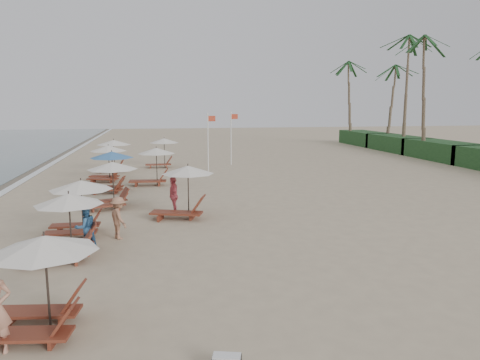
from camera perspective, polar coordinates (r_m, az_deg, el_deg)
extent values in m
plane|color=tan|center=(14.88, 1.13, -9.35)|extent=(160.00, 160.00, 0.00)
cube|color=#193D1C|center=(43.78, 24.05, 3.41)|extent=(3.20, 8.00, 1.60)
cube|color=#193D1C|center=(50.09, 19.18, 4.37)|extent=(3.20, 8.00, 1.60)
cube|color=#193D1C|center=(56.70, 15.42, 5.09)|extent=(3.20, 8.00, 1.60)
cylinder|color=brown|center=(44.09, 22.58, 9.41)|extent=(0.36, 0.36, 10.60)
cylinder|color=brown|center=(48.99, 20.14, 9.95)|extent=(0.36, 0.36, 11.40)
cylinder|color=brown|center=(53.95, 18.06, 8.69)|extent=(0.36, 0.36, 9.00)
cylinder|color=brown|center=(57.80, 13.99, 9.29)|extent=(0.36, 0.36, 9.80)
cylinder|color=black|center=(10.59, -23.03, -12.17)|extent=(0.05, 0.05, 2.06)
cone|color=silver|center=(10.30, -23.37, -7.35)|extent=(2.20, 2.20, 0.35)
cylinder|color=black|center=(15.30, -20.53, -5.54)|extent=(0.05, 0.05, 1.99)
cone|color=silver|center=(15.10, -20.72, -2.25)|extent=(2.12, 2.12, 0.35)
cylinder|color=black|center=(17.80, -19.21, -3.42)|extent=(0.05, 0.05, 1.98)
cone|color=silver|center=(17.63, -19.37, -0.59)|extent=(2.29, 2.29, 0.35)
cylinder|color=black|center=(21.97, -15.63, -0.71)|extent=(0.05, 0.05, 2.10)
cone|color=silver|center=(21.83, -15.74, 1.75)|extent=(2.31, 2.31, 0.35)
cylinder|color=black|center=(26.00, -15.72, 0.91)|extent=(0.05, 0.05, 2.18)
cone|color=teal|center=(25.88, -15.82, 3.08)|extent=(2.36, 2.36, 0.35)
cylinder|color=black|center=(29.74, -16.13, 1.94)|extent=(0.05, 0.05, 2.19)
cone|color=silver|center=(29.63, -16.22, 3.85)|extent=(2.27, 2.27, 0.35)
cylinder|color=black|center=(33.95, -15.53, 2.88)|extent=(0.05, 0.05, 2.22)
cone|color=silver|center=(33.85, -15.60, 4.58)|extent=(2.41, 2.41, 0.35)
cylinder|color=black|center=(19.64, -6.51, -1.52)|extent=(0.05, 0.05, 2.15)
cone|color=silver|center=(19.48, -6.56, 1.29)|extent=(2.24, 2.24, 0.35)
cylinder|color=black|center=(27.92, -10.42, 1.65)|extent=(0.05, 0.05, 2.15)
cone|color=silver|center=(27.80, -10.48, 3.64)|extent=(2.24, 2.24, 0.35)
cylinder|color=black|center=(35.65, -9.47, 3.34)|extent=(0.05, 0.05, 2.15)
cone|color=silver|center=(35.56, -9.52, 4.91)|extent=(2.24, 2.24, 0.35)
imported|color=#306191|center=(16.02, -18.83, -5.64)|extent=(0.94, 0.89, 1.53)
imported|color=#9C6B4F|center=(16.93, -15.02, -4.61)|extent=(0.97, 1.15, 1.55)
imported|color=#C74F58|center=(20.09, -8.36, -1.95)|extent=(0.47, 1.03, 1.71)
cube|color=silver|center=(8.85, -1.67, -21.26)|extent=(0.56, 0.37, 0.04)
cylinder|color=silver|center=(32.92, -4.05, 4.74)|extent=(0.08, 0.08, 4.20)
cube|color=#B03721|center=(32.85, -3.59, 7.71)|extent=(0.55, 0.02, 0.40)
cylinder|color=silver|center=(36.48, -1.14, 5.27)|extent=(0.08, 0.08, 4.25)
cube|color=#B03721|center=(36.44, -0.71, 7.98)|extent=(0.55, 0.02, 0.40)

